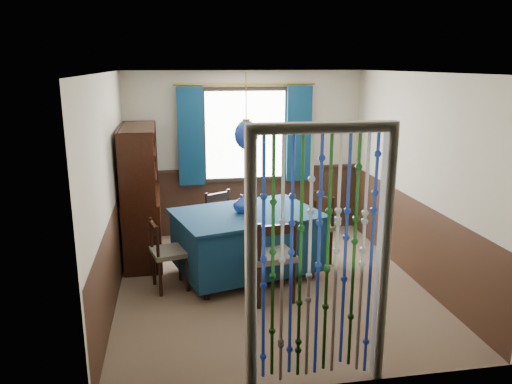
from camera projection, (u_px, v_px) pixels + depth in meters
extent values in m
plane|color=brown|center=(270.00, 284.00, 6.05)|extent=(4.00, 4.00, 0.00)
plane|color=silver|center=(271.00, 73.00, 5.42)|extent=(4.00, 4.00, 0.00)
plane|color=#C0B69D|center=(245.00, 154.00, 7.64)|extent=(3.60, 0.00, 3.60)
plane|color=#C0B69D|center=(321.00, 244.00, 3.83)|extent=(3.60, 0.00, 3.60)
plane|color=#C0B69D|center=(109.00, 191.00, 5.44)|extent=(0.00, 4.00, 4.00)
plane|color=#C0B69D|center=(416.00, 178.00, 6.03)|extent=(0.00, 4.00, 4.00)
plane|color=#372115|center=(245.00, 201.00, 7.82)|extent=(3.60, 0.00, 3.60)
plane|color=#372115|center=(318.00, 331.00, 4.03)|extent=(3.60, 0.00, 3.60)
plane|color=#372115|center=(115.00, 255.00, 5.63)|extent=(0.00, 4.00, 4.00)
plane|color=#372115|center=(410.00, 237.00, 6.21)|extent=(0.00, 4.00, 4.00)
cube|color=black|center=(245.00, 135.00, 7.52)|extent=(1.32, 0.12, 1.42)
cube|color=#0F304F|center=(247.00, 240.00, 6.21)|extent=(1.88, 1.51, 0.67)
cube|color=#0F304F|center=(247.00, 214.00, 6.13)|extent=(1.96, 1.59, 0.03)
cylinder|color=black|center=(207.00, 293.00, 5.65)|extent=(0.07, 0.07, 0.14)
cylinder|color=black|center=(311.00, 272.00, 6.22)|extent=(0.07, 0.07, 0.14)
cylinder|color=black|center=(184.00, 266.00, 6.40)|extent=(0.07, 0.07, 0.14)
cylinder|color=black|center=(280.00, 250.00, 6.97)|extent=(0.07, 0.07, 0.14)
cylinder|color=black|center=(259.00, 287.00, 5.39)|extent=(0.05, 0.05, 0.49)
cylinder|color=black|center=(294.00, 283.00, 5.51)|extent=(0.05, 0.05, 0.49)
cylinder|color=black|center=(249.00, 274.00, 5.75)|extent=(0.05, 0.05, 0.49)
cylinder|color=black|center=(282.00, 269.00, 5.86)|extent=(0.05, 0.05, 0.49)
cube|color=#5B5549|center=(271.00, 255.00, 5.56)|extent=(0.54, 0.52, 0.07)
cube|color=black|center=(277.00, 230.00, 5.28)|extent=(0.42, 0.10, 0.11)
cylinder|color=black|center=(259.00, 245.00, 5.26)|extent=(0.04, 0.04, 0.48)
cylinder|color=black|center=(295.00, 241.00, 5.38)|extent=(0.04, 0.04, 0.48)
cylinder|color=black|center=(229.00, 234.00, 7.15)|extent=(0.04, 0.04, 0.45)
cylinder|color=black|center=(208.00, 239.00, 6.94)|extent=(0.04, 0.04, 0.45)
cylinder|color=black|center=(243.00, 241.00, 6.88)|extent=(0.04, 0.04, 0.45)
cylinder|color=black|center=(221.00, 246.00, 6.68)|extent=(0.04, 0.04, 0.45)
cube|color=#5B5549|center=(225.00, 222.00, 6.85)|extent=(0.58, 0.57, 0.06)
cube|color=black|center=(218.00, 197.00, 6.91)|extent=(0.36, 0.21, 0.10)
cylinder|color=black|center=(228.00, 204.00, 7.04)|extent=(0.04, 0.04, 0.44)
cylinder|color=black|center=(207.00, 208.00, 6.84)|extent=(0.04, 0.04, 0.44)
cylinder|color=black|center=(154.00, 268.00, 5.99)|extent=(0.04, 0.04, 0.43)
cylinder|color=black|center=(160.00, 279.00, 5.69)|extent=(0.04, 0.04, 0.43)
cylinder|color=black|center=(180.00, 264.00, 6.11)|extent=(0.04, 0.04, 0.43)
cylinder|color=black|center=(188.00, 274.00, 5.81)|extent=(0.04, 0.04, 0.43)
cube|color=#5B5549|center=(170.00, 252.00, 5.84)|extent=(0.49, 0.50, 0.06)
cube|color=black|center=(154.00, 228.00, 5.69)|extent=(0.12, 0.36, 0.10)
cylinder|color=black|center=(151.00, 235.00, 5.88)|extent=(0.04, 0.04, 0.42)
cylinder|color=black|center=(158.00, 244.00, 5.58)|extent=(0.04, 0.04, 0.42)
cylinder|color=black|center=(331.00, 248.00, 6.60)|extent=(0.05, 0.05, 0.47)
cylinder|color=black|center=(313.00, 239.00, 6.91)|extent=(0.05, 0.05, 0.47)
cylinder|color=black|center=(309.00, 253.00, 6.42)|extent=(0.05, 0.05, 0.47)
cylinder|color=black|center=(292.00, 244.00, 6.73)|extent=(0.05, 0.05, 0.47)
cube|color=#5B5549|center=(312.00, 227.00, 6.60)|extent=(0.57, 0.59, 0.06)
cube|color=black|center=(324.00, 200.00, 6.61)|extent=(0.18, 0.38, 0.10)
cylinder|color=black|center=(333.00, 214.00, 6.49)|extent=(0.04, 0.04, 0.46)
cylinder|color=black|center=(315.00, 207.00, 6.80)|extent=(0.04, 0.04, 0.46)
cube|color=black|center=(143.00, 225.00, 6.81)|extent=(0.51, 1.39, 0.90)
cube|color=black|center=(136.00, 171.00, 5.96)|extent=(0.43, 0.06, 0.90)
cube|color=black|center=(142.00, 152.00, 7.21)|extent=(0.43, 0.06, 0.90)
cube|color=black|center=(138.00, 128.00, 6.48)|extent=(0.46, 1.39, 0.04)
cube|color=black|center=(122.00, 161.00, 6.55)|extent=(0.06, 1.36, 0.90)
cube|color=black|center=(142.00, 170.00, 6.62)|extent=(0.40, 1.31, 0.02)
cube|color=black|center=(141.00, 148.00, 6.55)|extent=(0.40, 1.31, 0.02)
cylinder|color=olive|center=(246.00, 104.00, 5.79)|extent=(0.01, 0.01, 0.72)
ellipsoid|color=navy|center=(246.00, 135.00, 5.88)|extent=(0.28, 0.28, 0.34)
cylinder|color=olive|center=(246.00, 120.00, 5.84)|extent=(0.09, 0.09, 0.03)
imported|color=navy|center=(242.00, 204.00, 6.10)|extent=(0.24, 0.24, 0.20)
imported|color=beige|center=(143.00, 172.00, 6.37)|extent=(0.25, 0.25, 0.05)
imported|color=beige|center=(146.00, 181.00, 7.00)|extent=(0.19, 0.19, 0.20)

